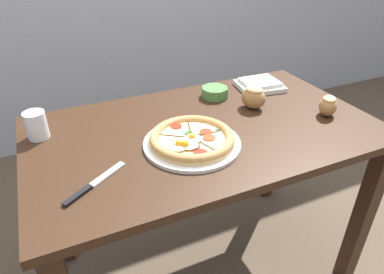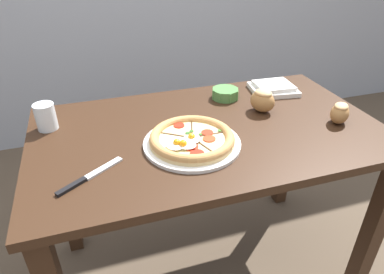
# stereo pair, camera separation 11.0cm
# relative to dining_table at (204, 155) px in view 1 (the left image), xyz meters

# --- Properties ---
(ground_plane) EXTENTS (12.00, 12.00, 0.00)m
(ground_plane) POSITION_rel_dining_table_xyz_m (0.00, 0.00, -0.63)
(ground_plane) COLOR brown
(dining_table) EXTENTS (1.23, 0.72, 0.74)m
(dining_table) POSITION_rel_dining_table_xyz_m (0.00, 0.00, 0.00)
(dining_table) COLOR #331E11
(dining_table) RESTS_ON ground_plane
(pizza) EXTENTS (0.32, 0.32, 0.05)m
(pizza) POSITION_rel_dining_table_xyz_m (-0.09, -0.09, 0.14)
(pizza) COLOR white
(pizza) RESTS_ON dining_table
(ramekin_bowl) EXTENTS (0.11, 0.11, 0.04)m
(ramekin_bowl) POSITION_rel_dining_table_xyz_m (0.15, 0.21, 0.14)
(ramekin_bowl) COLOR #4C8442
(ramekin_bowl) RESTS_ON dining_table
(napkin_folded) EXTENTS (0.21, 0.18, 0.04)m
(napkin_folded) POSITION_rel_dining_table_xyz_m (0.38, 0.21, 0.14)
(napkin_folded) COLOR silver
(napkin_folded) RESTS_ON dining_table
(bread_piece_near) EXTENTS (0.11, 0.10, 0.08)m
(bread_piece_near) POSITION_rel_dining_table_xyz_m (0.46, -0.10, 0.16)
(bread_piece_near) COLOR #A3703D
(bread_piece_near) RESTS_ON dining_table
(bread_piece_mid) EXTENTS (0.11, 0.12, 0.09)m
(bread_piece_mid) POSITION_rel_dining_table_xyz_m (0.24, 0.06, 0.17)
(bread_piece_mid) COLOR #A3703D
(bread_piece_mid) RESTS_ON dining_table
(knife_main) EXTENTS (0.19, 0.14, 0.01)m
(knife_main) POSITION_rel_dining_table_xyz_m (-0.42, -0.16, 0.12)
(knife_main) COLOR silver
(knife_main) RESTS_ON dining_table
(water_glass) EXTENTS (0.07, 0.07, 0.09)m
(water_glass) POSITION_rel_dining_table_xyz_m (-0.54, 0.17, 0.16)
(water_glass) COLOR white
(water_glass) RESTS_ON dining_table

